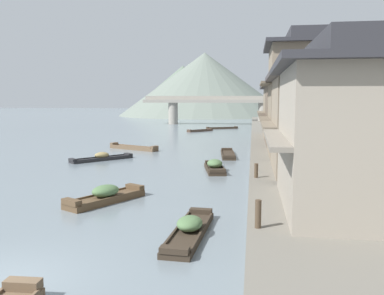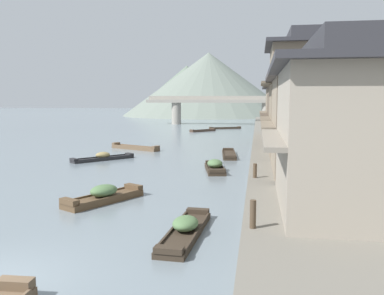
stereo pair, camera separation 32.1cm
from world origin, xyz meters
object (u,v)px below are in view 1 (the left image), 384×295
Objects in this scene: house_waterfront_narrow at (289,111)px; mooring_post_dock_mid at (256,171)px; boat_moored_third at (228,155)px; stone_bridge at (217,105)px; boat_midriver_drifting at (215,167)px; boat_crossing_west at (133,148)px; house_waterfront_second at (324,118)px; boat_moored_nearest at (106,196)px; boat_upstream_distant at (190,229)px; boat_moored_second at (222,128)px; house_waterfront_nearest at (342,129)px; mooring_post_dock_near at (258,214)px; house_waterfront_tall at (308,96)px; boat_moored_far at (102,158)px; house_waterfront_far at (289,109)px; boat_midriver_upstream at (200,131)px.

house_waterfront_narrow reaches higher than mooring_post_dock_mid.
boat_moored_third is 43.53m from stone_bridge.
boat_crossing_west is (-8.90, 10.72, -0.13)m from boat_midriver_drifting.
boat_midriver_drifting is at bearing 151.70° from house_waterfront_second.
boat_upstream_distant is at bearing -41.60° from boat_moored_nearest.
boat_moored_second is 51.94m from house_waterfront_nearest.
boat_midriver_drifting is 0.14× the size of stone_bridge.
mooring_post_dock_near is (5.16, -54.13, 1.13)m from boat_moored_second.
boat_upstream_distant is at bearing -88.58° from boat_midriver_drifting.
house_waterfront_narrow is 10.52× the size of mooring_post_dock_mid.
house_waterfront_nearest is at bearing -92.59° from house_waterfront_tall.
house_waterfront_second reaches higher than boat_moored_nearest.
boat_moored_far is 16.59m from house_waterfront_tall.
boat_moored_third is 0.68× the size of house_waterfront_second.
house_waterfront_far is (-0.04, 21.79, -0.00)m from house_waterfront_second.
house_waterfront_narrow reaches higher than boat_crossing_west.
boat_midriver_drifting is at bearing 91.42° from boat_upstream_distant.
boat_moored_second is 0.96× the size of boat_crossing_west.
boat_midriver_drifting is 13.93m from boat_crossing_west.
boat_upstream_distant is 7.72m from mooring_post_dock_mid.
house_waterfront_second reaches higher than mooring_post_dock_mid.
house_waterfront_far reaches higher than boat_moored_third.
boat_midriver_drifting is 50.83m from stone_bridge.
house_waterfront_far is at bearing 90.11° from house_waterfront_second.
house_waterfront_narrow is 17.44m from mooring_post_dock_mid.
house_waterfront_nearest is at bearing -80.91° from stone_bridge.
house_waterfront_second is 0.27× the size of stone_bridge.
boat_moored_second is 1.14× the size of boat_moored_far.
boat_moored_second is 30.02m from house_waterfront_narrow.
boat_moored_second is 54.39m from mooring_post_dock_near.
stone_bridge is (-9.89, 39.67, -0.15)m from house_waterfront_narrow.
boat_upstream_distant is 18.76m from house_waterfront_tall.
boat_moored_nearest reaches higher than boat_moored_second.
house_waterfront_nearest is 29.94m from house_waterfront_far.
boat_midriver_drifting is 13.38m from boat_upstream_distant.
house_waterfront_second reaches higher than boat_crossing_west.
house_waterfront_tall is 7.37m from house_waterfront_narrow.
boat_crossing_west is 5.90× the size of mooring_post_dock_near.
house_waterfront_second is at bearing -89.89° from house_waterfront_far.
boat_upstream_distant is 2.87m from mooring_post_dock_near.
boat_upstream_distant is at bearing -83.12° from boat_midriver_upstream.
house_waterfront_tall is 0.31× the size of stone_bridge.
house_waterfront_narrow reaches higher than boat_moored_third.
boat_moored_second is 44.08m from house_waterfront_second.
boat_moored_third is 20.78m from boat_upstream_distant.
boat_moored_second is at bearing 95.44° from mooring_post_dock_near.
house_waterfront_narrow reaches higher than boat_midriver_drifting.
boat_moored_third is at bearing 86.54° from boat_midriver_drifting.
stone_bridge reaches higher than boat_upstream_distant.
boat_crossing_west is at bearing 123.30° from house_waterfront_nearest.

